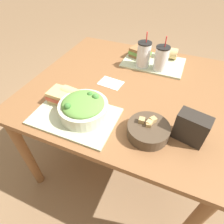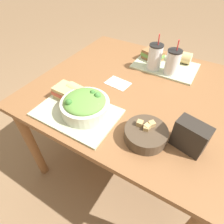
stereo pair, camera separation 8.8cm
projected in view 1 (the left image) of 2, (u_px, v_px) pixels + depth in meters
ground_plane at (124, 153)px, 1.64m from camera, size 12.00×12.00×0.00m
dining_table at (128, 97)px, 1.20m from camera, size 1.17×1.08×0.74m
tray_near at (75, 116)px, 0.93m from camera, size 0.41×0.28×0.01m
tray_far at (153, 63)px, 1.32m from camera, size 0.41×0.28×0.01m
salad_bowl at (84, 107)px, 0.90m from camera, size 0.24×0.24×0.11m
soup_bowl at (148, 130)px, 0.83m from camera, size 0.19×0.19×0.08m
sandwich_near at (62, 96)px, 0.99m from camera, size 0.13×0.10×0.06m
baguette_near at (75, 96)px, 0.98m from camera, size 0.15×0.09×0.08m
sandwich_far at (140, 53)px, 1.34m from camera, size 0.16×0.14×0.06m
baguette_far at (169, 53)px, 1.33m from camera, size 0.12×0.08×0.08m
drink_cup_dark at (143, 55)px, 1.22m from camera, size 0.09×0.09×0.23m
drink_cup_red at (161, 59)px, 1.19m from camera, size 0.09×0.09×0.22m
chip_bag at (191, 128)px, 0.80m from camera, size 0.15×0.10×0.14m
napkin_folded at (111, 83)px, 1.15m from camera, size 0.15×0.11×0.00m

